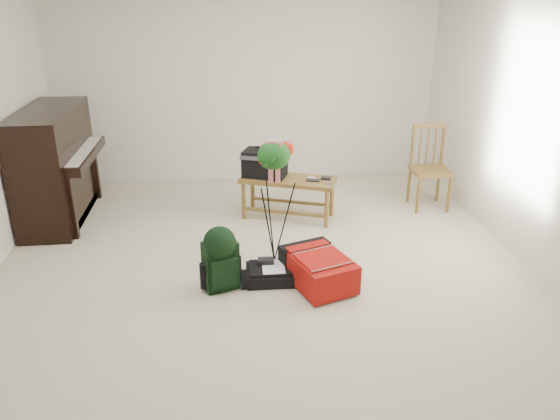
{
  "coord_description": "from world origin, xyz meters",
  "views": [
    {
      "loc": [
        -0.33,
        -4.43,
        2.47
      ],
      "look_at": [
        0.19,
        0.35,
        0.49
      ],
      "focal_mm": 35.0,
      "sensor_mm": 36.0,
      "label": 1
    }
  ],
  "objects": [
    {
      "name": "green_backpack",
      "position": [
        -0.39,
        -0.21,
        0.32
      ],
      "size": [
        0.34,
        0.31,
        0.58
      ],
      "rotation": [
        0.0,
        0.0,
        0.33
      ],
      "color": "black",
      "rests_on": "floor"
    },
    {
      "name": "dining_chair",
      "position": [
        2.09,
        1.48,
        0.48
      ],
      "size": [
        0.44,
        0.44,
        0.98
      ],
      "rotation": [
        0.0,
        0.0,
        -0.03
      ],
      "color": "brown",
      "rests_on": "floor"
    },
    {
      "name": "wall_right",
      "position": [
        2.5,
        0.0,
        1.25
      ],
      "size": [
        0.04,
        5.5,
        2.5
      ],
      "primitive_type": "cube",
      "color": "silver",
      "rests_on": "floor"
    },
    {
      "name": "red_suitcase",
      "position": [
        0.46,
        -0.19,
        0.15
      ],
      "size": [
        0.65,
        0.8,
        0.29
      ],
      "rotation": [
        0.0,
        0.0,
        0.35
      ],
      "color": "red",
      "rests_on": "floor"
    },
    {
      "name": "floor",
      "position": [
        0.0,
        0.0,
        0.0
      ],
      "size": [
        5.0,
        5.5,
        0.01
      ],
      "primitive_type": "cube",
      "color": "beige",
      "rests_on": "ground"
    },
    {
      "name": "black_duffel",
      "position": [
        0.06,
        -0.11,
        0.07
      ],
      "size": [
        0.46,
        0.37,
        0.19
      ],
      "rotation": [
        0.0,
        0.0,
        -0.02
      ],
      "color": "black",
      "rests_on": "floor"
    },
    {
      "name": "piano",
      "position": [
        -2.19,
        1.6,
        0.6
      ],
      "size": [
        0.71,
        1.5,
        1.25
      ],
      "color": "black",
      "rests_on": "floor"
    },
    {
      "name": "flower_stand",
      "position": [
        0.12,
        0.26,
        0.6
      ],
      "size": [
        0.46,
        0.46,
        1.23
      ],
      "rotation": [
        0.0,
        0.0,
        -0.21
      ],
      "color": "black",
      "rests_on": "floor"
    },
    {
      "name": "bench",
      "position": [
        0.19,
        1.32,
        0.58
      ],
      "size": [
        1.14,
        0.77,
        0.81
      ],
      "rotation": [
        0.0,
        0.0,
        -0.36
      ],
      "color": "brown",
      "rests_on": "floor"
    },
    {
      "name": "wall_back",
      "position": [
        0.0,
        2.75,
        1.25
      ],
      "size": [
        5.0,
        0.04,
        2.5
      ],
      "primitive_type": "cube",
      "color": "silver",
      "rests_on": "floor"
    }
  ]
}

